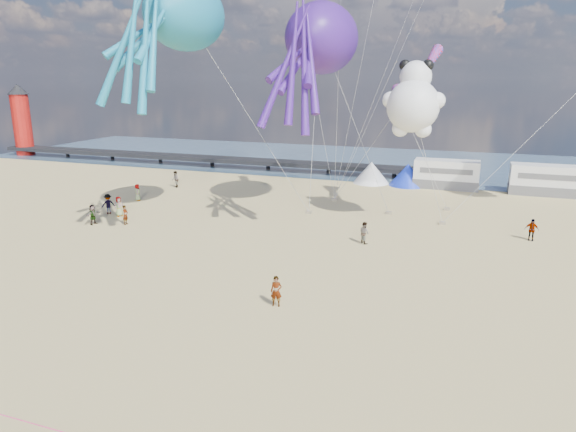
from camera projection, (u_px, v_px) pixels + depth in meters
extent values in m
plane|color=#D6C07B|center=(229.00, 374.00, 20.37)|extent=(120.00, 120.00, 0.00)
plane|color=#39546D|center=(406.00, 163.00, 70.34)|extent=(120.00, 120.00, 0.00)
cube|color=black|center=(186.00, 157.00, 69.22)|extent=(60.00, 3.00, 0.50)
cylinder|color=#A5140F|center=(22.00, 125.00, 77.44)|extent=(2.60, 2.60, 9.00)
cube|color=silver|center=(446.00, 174.00, 54.37)|extent=(6.60, 2.50, 3.00)
cube|color=silver|center=(545.00, 180.00, 51.27)|extent=(6.60, 2.50, 3.00)
cone|color=white|center=(371.00, 172.00, 57.06)|extent=(4.00, 4.00, 2.40)
cone|color=#1933CC|center=(408.00, 175.00, 55.75)|extent=(4.00, 4.00, 2.40)
imported|color=tan|center=(276.00, 291.00, 26.27)|extent=(0.66, 0.51, 1.62)
imported|color=#7F6659|center=(138.00, 192.00, 48.99)|extent=(0.63, 0.70, 1.61)
imported|color=#7F6659|center=(364.00, 233.00, 36.30)|extent=(0.90, 0.89, 1.57)
imported|color=#7F6659|center=(108.00, 204.00, 44.11)|extent=(1.07, 1.08, 1.76)
imported|color=#7F6659|center=(532.00, 230.00, 36.94)|extent=(1.07, 0.65, 1.61)
imported|color=#7F6659|center=(93.00, 215.00, 41.02)|extent=(0.53, 0.99, 1.61)
imported|color=#7F6659|center=(125.00, 215.00, 40.97)|extent=(0.74, 1.52, 1.57)
imported|color=#7F6659|center=(119.00, 206.00, 43.42)|extent=(0.68, 0.74, 1.70)
imported|color=#7F6659|center=(175.00, 179.00, 54.90)|extent=(0.99, 1.00, 1.75)
cube|color=gray|center=(309.00, 212.00, 44.44)|extent=(0.50, 0.35, 0.22)
cube|color=gray|center=(388.00, 213.00, 44.28)|extent=(0.50, 0.35, 0.22)
cube|color=gray|center=(442.00, 223.00, 41.14)|extent=(0.50, 0.35, 0.22)
cube|color=gray|center=(447.00, 209.00, 45.58)|extent=(0.50, 0.35, 0.22)
cube|color=gray|center=(334.00, 199.00, 49.14)|extent=(0.50, 0.35, 0.22)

